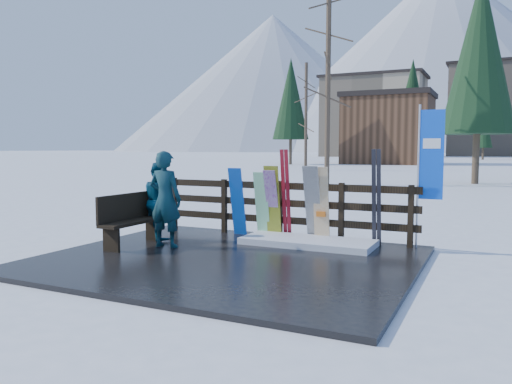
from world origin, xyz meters
The scene contains 19 objects.
ground centered at (0.00, 0.00, 0.00)m, with size 700.00×700.00×0.00m, color white.
deck centered at (0.00, 0.00, 0.04)m, with size 6.00×5.00×0.08m, color black.
fence centered at (0.00, 2.20, 0.74)m, with size 5.60×0.10×1.15m.
snow_patch centered at (0.83, 1.60, 0.14)m, with size 2.47×1.00×0.12m, color white.
bench centered at (-2.16, 0.14, 0.60)m, with size 0.41×1.50×0.97m.
snowboard_0 centered at (-0.86, 1.98, 0.79)m, with size 0.30×0.03×1.43m, color blue.
snowboard_1 centered at (-0.30, 1.98, 0.75)m, with size 0.28×0.03×1.36m, color white.
snowboard_2 centered at (-0.06, 1.98, 0.81)m, with size 0.31×0.03×1.48m, color #EEF829.
snowboard_3 centered at (-0.07, 1.98, 0.77)m, with size 0.25×0.03×1.42m, color silver.
snowboard_4 centered at (0.79, 1.98, 0.82)m, with size 0.31×0.03×1.52m, color black.
snowboard_5 centered at (0.96, 1.98, 0.81)m, with size 0.30×0.03×1.48m, color white.
ski_pair_a centered at (0.20, 2.05, 0.98)m, with size 0.17×0.26×1.79m.
ski_pair_b centered at (2.00, 2.05, 0.98)m, with size 0.17×0.24×1.80m.
rental_flag centered at (2.87, 2.25, 1.69)m, with size 0.45×0.04×2.60m.
person_front centered at (-1.47, 0.30, 0.96)m, with size 0.64×0.42×1.77m, color #18524C.
person_back centered at (-2.04, 0.90, 0.85)m, with size 0.75×0.59×1.55m, color #083C56.
resort_buildings centered at (1.03, 115.41, 9.81)m, with size 73.00×87.60×22.60m.
trees centered at (1.85, 46.76, 5.78)m, with size 42.28×68.59×12.70m.
mountains centered at (-10.50, 328.41, 50.20)m, with size 520.00×260.00×120.00m.
Camera 1 is at (3.96, -7.16, 1.89)m, focal length 35.00 mm.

